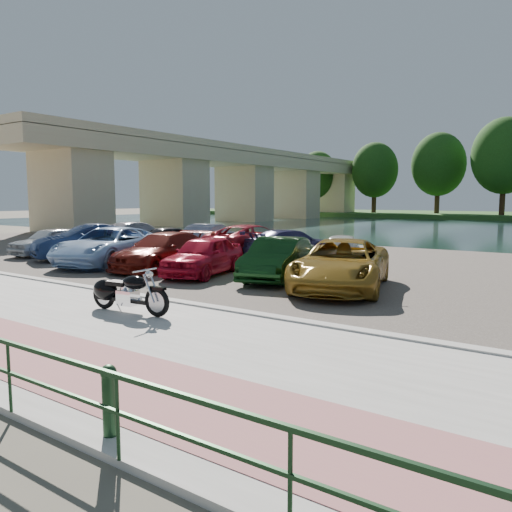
{
  "coord_description": "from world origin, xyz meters",
  "views": [
    {
      "loc": [
        7.84,
        -7.11,
        2.72
      ],
      "look_at": [
        -0.16,
        4.41,
        1.1
      ],
      "focal_mm": 35.0,
      "sensor_mm": 36.0,
      "label": 1
    }
  ],
  "objects": [
    {
      "name": "car_2",
      "position": [
        -8.59,
        6.07,
        0.8
      ],
      "size": [
        3.89,
        5.94,
        1.52
      ],
      "primitive_type": "imported",
      "rotation": [
        0.0,
        0.0,
        0.27
      ],
      "color": "#9EBFE6",
      "rests_on": "parking_lot"
    },
    {
      "name": "car_5",
      "position": [
        -0.91,
        6.76,
        0.74
      ],
      "size": [
        2.55,
        4.48,
        1.4
      ],
      "primitive_type": "imported",
      "rotation": [
        0.0,
        0.0,
        0.27
      ],
      "color": "black",
      "rests_on": "parking_lot"
    },
    {
      "name": "car_9",
      "position": [
        -8.66,
        12.5,
        0.74
      ],
      "size": [
        2.53,
        4.48,
        1.4
      ],
      "primitive_type": "imported",
      "rotation": [
        0.0,
        0.0,
        3.4
      ],
      "color": "slate",
      "rests_on": "parking_lot"
    },
    {
      "name": "motorcycle",
      "position": [
        -1.19,
        0.47,
        0.56
      ],
      "size": [
        2.33,
        0.75,
        1.05
      ],
      "rotation": [
        0.0,
        0.0,
        0.08
      ],
      "color": "black",
      "rests_on": "promenade"
    },
    {
      "name": "car_7",
      "position": [
        -13.56,
        12.05,
        0.74
      ],
      "size": [
        2.21,
        4.9,
        1.39
      ],
      "primitive_type": "imported",
      "rotation": [
        0.0,
        0.0,
        3.09
      ],
      "color": "#98979F",
      "rests_on": "parking_lot"
    },
    {
      "name": "car_4",
      "position": [
        -3.57,
        6.09,
        0.73
      ],
      "size": [
        2.54,
        4.33,
        1.38
      ],
      "primitive_type": "imported",
      "rotation": [
        0.0,
        0.0,
        0.24
      ],
      "color": "#AB0B23",
      "rests_on": "parking_lot"
    },
    {
      "name": "car_3",
      "position": [
        -5.85,
        6.37,
        0.73
      ],
      "size": [
        2.44,
        4.95,
        1.39
      ],
      "primitive_type": "imported",
      "rotation": [
        0.0,
        0.0,
        0.11
      ],
      "color": "#64150E",
      "rests_on": "parking_lot"
    },
    {
      "name": "parking_lot",
      "position": [
        0.0,
        11.0,
        0.02
      ],
      "size": [
        60.0,
        18.0,
        0.04
      ],
      "primitive_type": "cube",
      "color": "#413B34",
      "rests_on": "ground"
    },
    {
      "name": "river",
      "position": [
        0.0,
        40.0,
        0.0
      ],
      "size": [
        120.0,
        40.0,
        0.0
      ],
      "primitive_type": "cube",
      "color": "#192E2C",
      "rests_on": "ground"
    },
    {
      "name": "car_0",
      "position": [
        -13.65,
        6.68,
        0.7
      ],
      "size": [
        1.73,
        3.95,
        1.33
      ],
      "primitive_type": "imported",
      "rotation": [
        0.0,
        0.0,
        0.04
      ],
      "color": "#B1B8BE",
      "rests_on": "parking_lot"
    },
    {
      "name": "car_1",
      "position": [
        -10.86,
        6.74,
        0.81
      ],
      "size": [
        3.23,
        4.92,
        1.53
      ],
      "primitive_type": "imported",
      "rotation": [
        0.0,
        0.0,
        -0.38
      ],
      "color": "#152343",
      "rests_on": "parking_lot"
    },
    {
      "name": "car_10",
      "position": [
        -6.02,
        12.48,
        0.76
      ],
      "size": [
        2.68,
        5.32,
        1.44
      ],
      "primitive_type": "imported",
      "rotation": [
        0.0,
        0.0,
        3.09
      ],
      "color": "#A61B26",
      "rests_on": "parking_lot"
    },
    {
      "name": "promenade",
      "position": [
        0.0,
        -1.0,
        0.05
      ],
      "size": [
        60.0,
        6.0,
        0.1
      ],
      "primitive_type": "cube",
      "color": "#9F9D96",
      "rests_on": "ground"
    },
    {
      "name": "car_12",
      "position": [
        -1.15,
        12.22,
        0.66
      ],
      "size": [
        2.68,
        3.91,
        1.23
      ],
      "primitive_type": "imported",
      "rotation": [
        0.0,
        0.0,
        3.51
      ],
      "color": "silver",
      "rests_on": "parking_lot"
    },
    {
      "name": "kerb",
      "position": [
        0.0,
        2.0,
        0.07
      ],
      "size": [
        60.0,
        0.3,
        0.14
      ],
      "primitive_type": "cube",
      "color": "#9F9D96",
      "rests_on": "ground"
    },
    {
      "name": "pink_path",
      "position": [
        0.0,
        -2.5,
        0.1
      ],
      "size": [
        60.0,
        2.0,
        0.01
      ],
      "primitive_type": "cube",
      "color": "#A95F66",
      "rests_on": "promenade"
    },
    {
      "name": "ground",
      "position": [
        0.0,
        0.0,
        0.0
      ],
      "size": [
        200.0,
        200.0,
        0.0
      ],
      "primitive_type": "plane",
      "color": "#595447",
      "rests_on": "ground"
    },
    {
      "name": "bridge",
      "position": [
        -28.0,
        41.02,
        5.52
      ],
      "size": [
        7.0,
        56.0,
        8.55
      ],
      "color": "#C9B48C",
      "rests_on": "ground"
    },
    {
      "name": "car_11",
      "position": [
        -3.54,
        12.03,
        0.7
      ],
      "size": [
        3.29,
        4.88,
        1.31
      ],
      "primitive_type": "imported",
      "rotation": [
        0.0,
        0.0,
        2.79
      ],
      "color": "#2E2B55",
      "rests_on": "parking_lot"
    },
    {
      "name": "car_6",
      "position": [
        1.57,
        6.35,
        0.78
      ],
      "size": [
        3.83,
        5.79,
        1.48
      ],
      "primitive_type": "imported",
      "rotation": [
        0.0,
        0.0,
        0.28
      ],
      "color": "olive",
      "rests_on": "parking_lot"
    },
    {
      "name": "car_8",
      "position": [
        -10.89,
        12.02,
        0.66
      ],
      "size": [
        2.01,
        3.85,
        1.25
      ],
      "primitive_type": "imported",
      "rotation": [
        0.0,
        0.0,
        2.99
      ],
      "color": "black",
      "rests_on": "parking_lot"
    }
  ]
}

